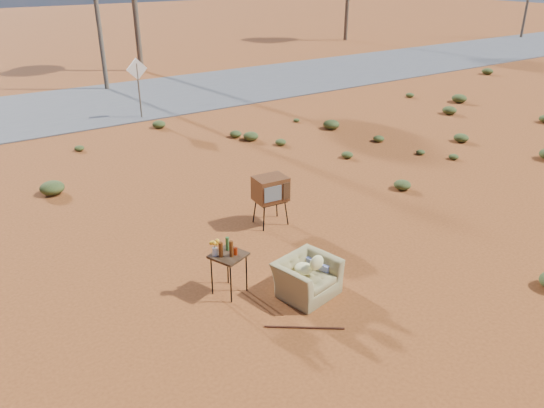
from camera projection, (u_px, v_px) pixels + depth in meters
ground at (305, 273)px, 9.95m from camera, size 140.00×140.00×0.00m
highway at (78, 106)px, 21.24m from camera, size 140.00×7.00×0.04m
armchair at (309, 271)px, 9.23m from camera, size 1.27×0.97×0.88m
tv_unit at (271, 190)px, 11.47m from camera, size 0.73×0.61×1.11m
side_table at (226, 253)px, 9.03m from camera, size 0.69×0.69×1.07m
rusty_bar at (304, 327)px, 8.44m from camera, size 1.05×0.79×0.03m
road_sign at (138, 77)px, 19.12m from camera, size 0.78×0.06×2.19m
scrub_patch at (167, 197)px, 12.79m from camera, size 17.49×8.07×0.33m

